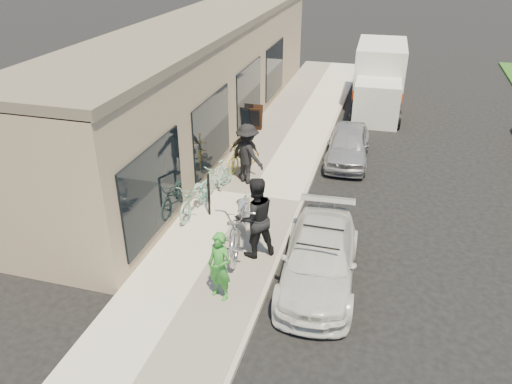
# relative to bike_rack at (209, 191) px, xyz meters

# --- Properties ---
(ground) EXTENTS (120.00, 120.00, 0.00)m
(ground) POSITION_rel_bike_rack_xyz_m (2.84, -1.89, -0.71)
(ground) COLOR black
(ground) RESTS_ON ground
(sidewalk) EXTENTS (3.00, 34.00, 0.15)m
(sidewalk) POSITION_rel_bike_rack_xyz_m (0.84, 1.11, -0.64)
(sidewalk) COLOR beige
(sidewalk) RESTS_ON ground
(curb) EXTENTS (0.12, 34.00, 0.13)m
(curb) POSITION_rel_bike_rack_xyz_m (2.39, 1.11, -0.65)
(curb) COLOR #A4A095
(curb) RESTS_ON ground
(storefront) EXTENTS (3.60, 20.00, 4.22)m
(storefront) POSITION_rel_bike_rack_xyz_m (-2.40, 6.10, 1.41)
(storefront) COLOR tan
(storefront) RESTS_ON ground
(bike_rack) EXTENTS (0.28, 0.63, 0.93)m
(bike_rack) POSITION_rel_bike_rack_xyz_m (0.00, 0.00, 0.00)
(bike_rack) COLOR black
(bike_rack) RESTS_ON sidewalk
(sandwich_board) EXTENTS (0.60, 0.61, 0.92)m
(sandwich_board) POSITION_rel_bike_rack_xyz_m (-0.49, 6.35, -0.09)
(sandwich_board) COLOR black
(sandwich_board) RESTS_ON sidewalk
(sedan_white) EXTENTS (1.89, 4.10, 1.20)m
(sedan_white) POSITION_rel_bike_rack_xyz_m (3.43, -2.14, -0.13)
(sedan_white) COLOR silver
(sedan_white) RESTS_ON ground
(sedan_silver) EXTENTS (1.53, 3.50, 1.17)m
(sedan_silver) POSITION_rel_bike_rack_xyz_m (3.29, 4.69, -0.13)
(sedan_silver) COLOR #A4A3A9
(sedan_silver) RESTS_ON ground
(moving_truck) EXTENTS (2.24, 5.54, 2.69)m
(moving_truck) POSITION_rel_bike_rack_xyz_m (3.86, 10.97, 0.48)
(moving_truck) COLOR silver
(moving_truck) RESTS_ON ground
(tandem_bike) EXTENTS (1.29, 2.74, 1.38)m
(tandem_bike) POSITION_rel_bike_rack_xyz_m (1.38, -1.48, 0.13)
(tandem_bike) COLOR silver
(tandem_bike) RESTS_ON sidewalk
(woman_rider) EXTENTS (0.67, 0.56, 1.56)m
(woman_rider) POSITION_rel_bike_rack_xyz_m (1.54, -3.46, 0.22)
(woman_rider) COLOR #328E2F
(woman_rider) RESTS_ON sidewalk
(man_standing) EXTENTS (1.24, 1.19, 2.01)m
(man_standing) POSITION_rel_bike_rack_xyz_m (1.82, -1.73, 0.44)
(man_standing) COLOR black
(man_standing) RESTS_ON sidewalk
(cruiser_bike_a) EXTENTS (0.84, 1.56, 0.90)m
(cruiser_bike_a) POSITION_rel_bike_rack_xyz_m (-0.16, 1.10, -0.11)
(cruiser_bike_a) COLOR #83C3AF
(cruiser_bike_a) RESTS_ON sidewalk
(cruiser_bike_b) EXTENTS (0.70, 1.87, 0.98)m
(cruiser_bike_b) POSITION_rel_bike_rack_xyz_m (-0.31, -0.26, -0.08)
(cruiser_bike_b) COLOR #83C3AF
(cruiser_bike_b) RESTS_ON sidewalk
(cruiser_bike_c) EXTENTS (1.00, 1.66, 0.97)m
(cruiser_bike_c) POSITION_rel_bike_rack_xyz_m (0.11, 2.75, -0.08)
(cruiser_bike_c) COLOR gold
(cruiser_bike_c) RESTS_ON sidewalk
(bystander_a) EXTENTS (1.39, 1.21, 1.87)m
(bystander_a) POSITION_rel_bike_rack_xyz_m (0.55, 1.91, 0.37)
(bystander_a) COLOR black
(bystander_a) RESTS_ON sidewalk
(bystander_b) EXTENTS (0.99, 0.47, 1.63)m
(bystander_b) POSITION_rel_bike_rack_xyz_m (0.34, 2.23, 0.25)
(bystander_b) COLOR brown
(bystander_b) RESTS_ON sidewalk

